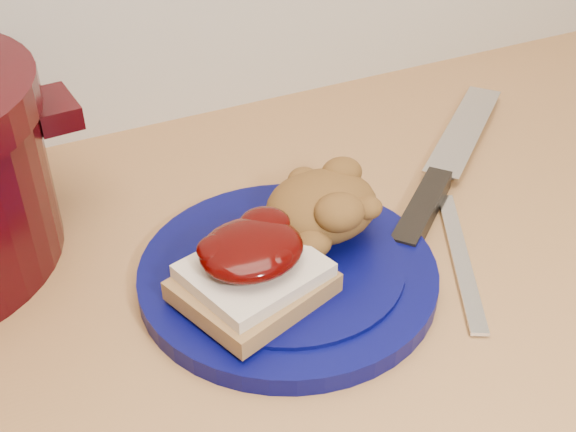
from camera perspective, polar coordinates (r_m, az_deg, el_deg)
name	(u,v)px	position (r m, az deg, el deg)	size (l,w,h in m)	color
plate	(288,273)	(0.59, -0.01, -4.56)	(0.24, 0.24, 0.02)	#040642
sandwich	(253,269)	(0.54, -2.82, -4.20)	(0.13, 0.12, 0.05)	olive
stuffing_mound	(322,206)	(0.61, 2.67, 0.78)	(0.10, 0.09, 0.05)	brown
chef_knife	(435,186)	(0.71, 11.54, 2.33)	(0.28, 0.24, 0.02)	black
butter_knife	(460,257)	(0.63, 13.46, -3.18)	(0.18, 0.01, 0.00)	silver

